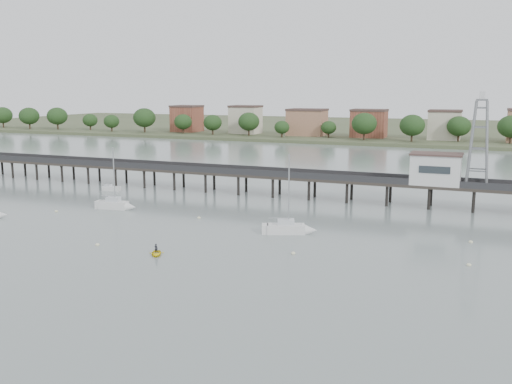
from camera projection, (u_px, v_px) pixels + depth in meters
ground_plane at (85, 313)px, 51.31m from camera, size 500.00×500.00×0.00m
pier at (294, 177)px, 105.37m from camera, size 150.00×5.00×5.50m
pier_building at (436, 169)px, 95.64m from camera, size 8.40×5.40×5.30m
lattice_tower at (479, 144)px, 92.45m from camera, size 3.20×3.20×15.50m
sailboat_b at (118, 205)px, 95.47m from camera, size 6.64×2.78×10.82m
sailboat_c at (293, 229)px, 79.42m from camera, size 7.24×4.38×11.64m
white_tender at (111, 188)px, 112.78m from camera, size 3.63×1.69×1.38m
yellow_dinghy at (156, 255)px, 69.30m from camera, size 1.89×1.38×2.61m
dinghy_occupant at (156, 255)px, 69.30m from camera, size 0.66×1.23×0.28m
mooring_buoys at (285, 242)px, 74.69m from camera, size 74.04×20.11×0.39m
far_shore at (413, 129)px, 269.56m from camera, size 500.00×170.00×10.40m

